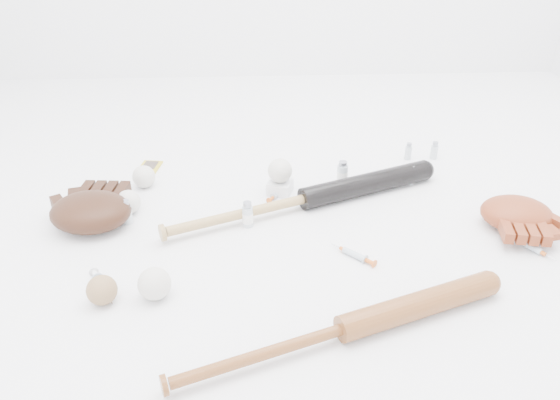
{
  "coord_description": "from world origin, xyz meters",
  "views": [
    {
      "loc": [
        -0.11,
        -1.32,
        0.85
      ],
      "look_at": [
        -0.04,
        0.07,
        0.06
      ],
      "focal_mm": 35.0,
      "sensor_mm": 36.0,
      "label": 1
    }
  ],
  "objects_px": {
    "bat_dark": "(305,199)",
    "glove_dark": "(91,211)",
    "bat_wood": "(344,329)",
    "pedestal": "(280,187)"
  },
  "relations": [
    {
      "from": "bat_dark",
      "to": "glove_dark",
      "type": "distance_m",
      "value": 0.63
    },
    {
      "from": "bat_dark",
      "to": "glove_dark",
      "type": "bearing_deg",
      "value": 163.71
    },
    {
      "from": "glove_dark",
      "to": "bat_wood",
      "type": "bearing_deg",
      "value": -31.53
    },
    {
      "from": "bat_dark",
      "to": "glove_dark",
      "type": "xyz_separation_m",
      "value": [
        -0.63,
        -0.07,
        0.02
      ]
    },
    {
      "from": "bat_dark",
      "to": "bat_wood",
      "type": "distance_m",
      "value": 0.57
    },
    {
      "from": "bat_dark",
      "to": "bat_wood",
      "type": "height_order",
      "value": "bat_dark"
    },
    {
      "from": "pedestal",
      "to": "glove_dark",
      "type": "bearing_deg",
      "value": -162.5
    },
    {
      "from": "bat_wood",
      "to": "glove_dark",
      "type": "bearing_deg",
      "value": 122.55
    },
    {
      "from": "bat_wood",
      "to": "glove_dark",
      "type": "distance_m",
      "value": 0.82
    },
    {
      "from": "bat_dark",
      "to": "pedestal",
      "type": "height_order",
      "value": "bat_dark"
    }
  ]
}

